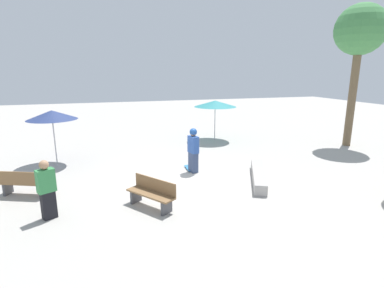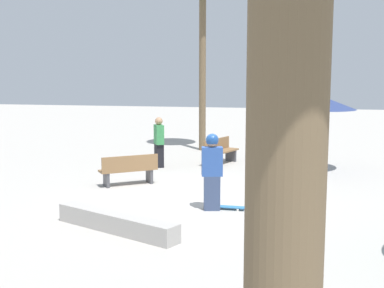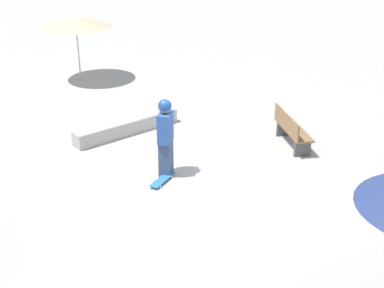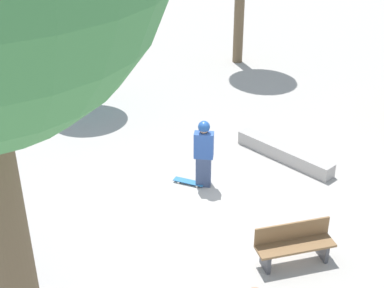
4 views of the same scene
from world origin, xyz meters
The scene contains 8 objects.
ground_plane centered at (0.00, 0.00, 0.00)m, with size 60.00×60.00×0.00m, color #ADA8A0.
skater_main centered at (0.67, -0.89, 0.95)m, with size 0.52×0.36×1.76m.
skateboard centered at (1.02, -0.80, 0.06)m, with size 0.81×0.23×0.07m.
concrete_ledge centered at (-0.94, -2.87, 0.19)m, with size 2.85×1.68×0.37m.
bench_near centered at (-1.98, 1.20, 0.43)m, with size 1.56×1.29×0.85m.
bench_far centered at (0.03, 4.96, 0.43)m, with size 1.03×1.65×0.85m.
shade_umbrella_navy centered at (3.35, 4.40, 2.13)m, with size 2.01×2.01×2.33m.
bystander_watching centered at (-1.84, 3.98, 0.82)m, with size 0.43×0.51×1.64m.
Camera 2 is at (2.51, -12.68, 3.25)m, focal length 50.00 mm.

